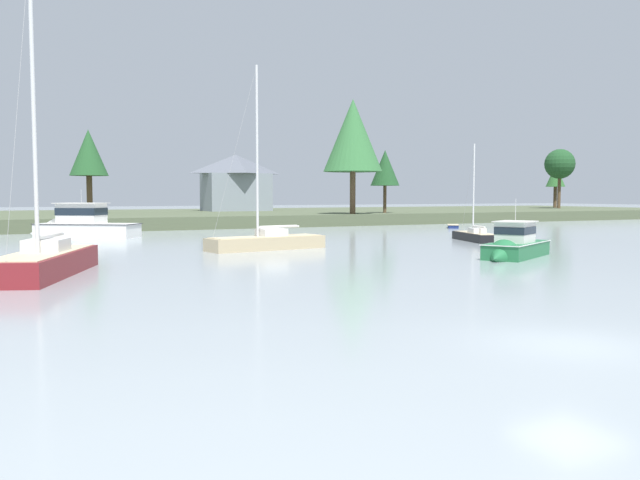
{
  "coord_description": "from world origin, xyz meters",
  "views": [
    {
      "loc": [
        -12.99,
        -12.07,
        3.85
      ],
      "look_at": [
        6.49,
        27.92,
        0.77
      ],
      "focal_mm": 36.78,
      "sensor_mm": 36.0,
      "label": 1
    }
  ],
  "objects_px": {
    "sailboat_sand": "(266,246)",
    "sailboat_black": "(475,239)",
    "sailboat_maroon": "(44,269)",
    "cruiser_green": "(513,250)",
    "cruiser_white": "(77,229)",
    "dinghy_navy": "(453,227)"
  },
  "relations": [
    {
      "from": "sailboat_black",
      "to": "sailboat_maroon",
      "type": "bearing_deg",
      "value": -164.01
    },
    {
      "from": "cruiser_green",
      "to": "cruiser_white",
      "type": "xyz_separation_m",
      "value": [
        -21.73,
        32.45,
        0.25
      ]
    },
    {
      "from": "sailboat_maroon",
      "to": "sailboat_sand",
      "type": "bearing_deg",
      "value": 31.88
    },
    {
      "from": "cruiser_green",
      "to": "sailboat_black",
      "type": "height_order",
      "value": "sailboat_black"
    },
    {
      "from": "dinghy_navy",
      "to": "cruiser_green",
      "type": "relative_size",
      "value": 0.43
    },
    {
      "from": "cruiser_white",
      "to": "sailboat_black",
      "type": "height_order",
      "value": "sailboat_black"
    },
    {
      "from": "sailboat_maroon",
      "to": "sailboat_black",
      "type": "height_order",
      "value": "sailboat_maroon"
    },
    {
      "from": "dinghy_navy",
      "to": "cruiser_green",
      "type": "xyz_separation_m",
      "value": [
        -19.12,
        -30.81,
        0.38
      ]
    },
    {
      "from": "dinghy_navy",
      "to": "sailboat_maroon",
      "type": "xyz_separation_m",
      "value": [
        -45.26,
        -27.69,
        0.17
      ]
    },
    {
      "from": "sailboat_sand",
      "to": "sailboat_maroon",
      "type": "distance_m",
      "value": 17.61
    },
    {
      "from": "dinghy_navy",
      "to": "cruiser_green",
      "type": "height_order",
      "value": "cruiser_green"
    },
    {
      "from": "cruiser_green",
      "to": "sailboat_black",
      "type": "bearing_deg",
      "value": 59.26
    },
    {
      "from": "cruiser_green",
      "to": "sailboat_maroon",
      "type": "distance_m",
      "value": 26.32
    },
    {
      "from": "sailboat_maroon",
      "to": "cruiser_white",
      "type": "height_order",
      "value": "sailboat_maroon"
    },
    {
      "from": "cruiser_green",
      "to": "sailboat_maroon",
      "type": "height_order",
      "value": "sailboat_maroon"
    },
    {
      "from": "cruiser_green",
      "to": "sailboat_black",
      "type": "distance_m",
      "value": 14.89
    },
    {
      "from": "sailboat_maroon",
      "to": "cruiser_white",
      "type": "xyz_separation_m",
      "value": [
        4.4,
        29.32,
        0.45
      ]
    },
    {
      "from": "sailboat_sand",
      "to": "sailboat_black",
      "type": "distance_m",
      "value": 18.79
    },
    {
      "from": "dinghy_navy",
      "to": "sailboat_maroon",
      "type": "distance_m",
      "value": 53.06
    },
    {
      "from": "cruiser_green",
      "to": "sailboat_maroon",
      "type": "bearing_deg",
      "value": 173.18
    },
    {
      "from": "dinghy_navy",
      "to": "cruiser_white",
      "type": "height_order",
      "value": "cruiser_white"
    },
    {
      "from": "sailboat_sand",
      "to": "sailboat_black",
      "type": "bearing_deg",
      "value": 1.12
    }
  ]
}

